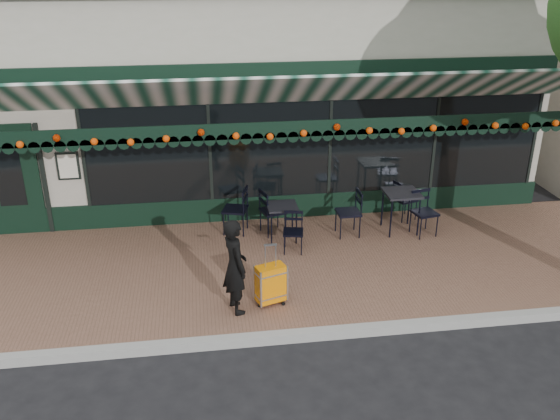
{
  "coord_description": "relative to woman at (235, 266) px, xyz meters",
  "views": [
    {
      "loc": [
        -1.2,
        -7.19,
        5.23
      ],
      "look_at": [
        0.05,
        1.6,
        1.36
      ],
      "focal_mm": 38.0,
      "sensor_mm": 36.0,
      "label": 1
    }
  ],
  "objects": [
    {
      "name": "chair_b_right",
      "position": [
        0.92,
        2.64,
        -0.3
      ],
      "size": [
        0.57,
        0.57,
        0.92
      ],
      "primitive_type": null,
      "rotation": [
        0.0,
        0.0,
        1.86
      ],
      "color": "black",
      "rests_on": "sidewalk"
    },
    {
      "name": "curb",
      "position": [
        0.77,
        -0.72,
        -0.84
      ],
      "size": [
        18.0,
        0.16,
        0.15
      ],
      "primitive_type": "cube",
      "color": "#9E9E99",
      "rests_on": "ground"
    },
    {
      "name": "chair_a_right",
      "position": [
        3.7,
        2.95,
        -0.34
      ],
      "size": [
        0.53,
        0.53,
        0.84
      ],
      "primitive_type": null,
      "rotation": [
        0.0,
        0.0,
        1.9
      ],
      "color": "black",
      "rests_on": "sidewalk"
    },
    {
      "name": "chair_b_front",
      "position": [
        1.18,
        1.8,
        -0.38
      ],
      "size": [
        0.44,
        0.44,
        0.76
      ],
      "primitive_type": null,
      "rotation": [
        0.0,
        0.0,
        -0.19
      ],
      "color": "black",
      "rests_on": "sidewalk"
    },
    {
      "name": "chair_a_left",
      "position": [
        2.35,
        2.35,
        -0.3
      ],
      "size": [
        0.47,
        0.47,
        0.93
      ],
      "primitive_type": null,
      "rotation": [
        0.0,
        0.0,
        -1.55
      ],
      "color": "black",
      "rests_on": "sidewalk"
    },
    {
      "name": "cafe_table_b",
      "position": [
        1.06,
        2.35,
        -0.13
      ],
      "size": [
        0.57,
        0.57,
        0.7
      ],
      "color": "black",
      "rests_on": "sidewalk"
    },
    {
      "name": "chair_a_front",
      "position": [
        3.82,
        2.16,
        -0.31
      ],
      "size": [
        0.53,
        0.53,
        0.9
      ],
      "primitive_type": null,
      "rotation": [
        0.0,
        0.0,
        0.21
      ],
      "color": "black",
      "rests_on": "sidewalk"
    },
    {
      "name": "sidewalk",
      "position": [
        0.77,
        1.36,
        -0.84
      ],
      "size": [
        18.0,
        4.0,
        0.15
      ],
      "primitive_type": "cube",
      "color": "brown",
      "rests_on": "ground"
    },
    {
      "name": "ground",
      "position": [
        0.77,
        -0.64,
        -0.91
      ],
      "size": [
        80.0,
        80.0,
        0.0
      ],
      "primitive_type": "plane",
      "color": "black",
      "rests_on": "ground"
    },
    {
      "name": "chair_b_left",
      "position": [
        0.2,
        2.78,
        -0.29
      ],
      "size": [
        0.59,
        0.59,
        0.95
      ],
      "primitive_type": null,
      "rotation": [
        0.0,
        0.0,
        -1.86
      ],
      "color": "black",
      "rests_on": "sidewalk"
    },
    {
      "name": "woman",
      "position": [
        0.0,
        0.0,
        0.0
      ],
      "size": [
        0.51,
        0.64,
        1.52
      ],
      "primitive_type": "imported",
      "rotation": [
        0.0,
        0.0,
        1.87
      ],
      "color": "black",
      "rests_on": "sidewalk"
    },
    {
      "name": "cafe_table_a",
      "position": [
        3.41,
        2.39,
        -0.02
      ],
      "size": [
        0.67,
        0.67,
        0.82
      ],
      "color": "black",
      "rests_on": "sidewalk"
    },
    {
      "name": "restaurant_building",
      "position": [
        0.77,
        7.2,
        1.36
      ],
      "size": [
        12.0,
        9.6,
        4.5
      ],
      "color": "#A49E8E",
      "rests_on": "ground"
    },
    {
      "name": "suitcase",
      "position": [
        0.55,
        0.1,
        -0.42
      ],
      "size": [
        0.51,
        0.38,
        1.03
      ],
      "rotation": [
        0.0,
        0.0,
        0.32
      ],
      "color": "orange",
      "rests_on": "sidewalk"
    }
  ]
}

